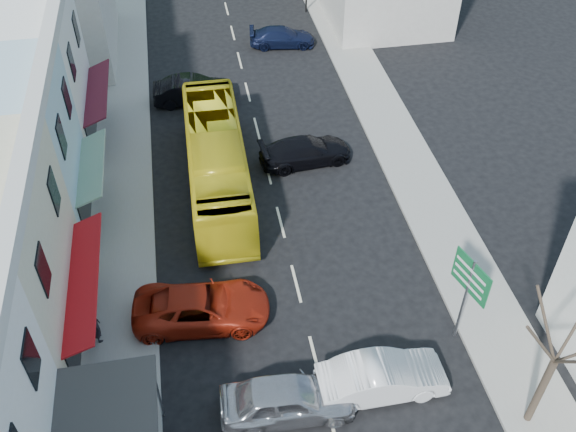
# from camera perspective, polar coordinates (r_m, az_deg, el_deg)

# --- Properties ---
(ground) EXTENTS (120.00, 120.00, 0.00)m
(ground) POSITION_cam_1_polar(r_m,az_deg,el_deg) (25.76, 2.44, -12.58)
(ground) COLOR black
(ground) RESTS_ON ground
(sidewalk_left) EXTENTS (3.00, 52.00, 0.15)m
(sidewalk_left) POSITION_cam_1_polar(r_m,az_deg,el_deg) (32.37, -14.48, 0.33)
(sidewalk_left) COLOR gray
(sidewalk_left) RESTS_ON ground
(sidewalk_right) EXTENTS (3.00, 52.00, 0.15)m
(sidewalk_right) POSITION_cam_1_polar(r_m,az_deg,el_deg) (34.03, 11.32, 3.36)
(sidewalk_right) COLOR gray
(sidewalk_right) RESTS_ON ground
(distant_block_left) EXTENTS (8.00, 10.00, 6.00)m
(distant_block_left) POSITION_cam_1_polar(r_m,az_deg,el_deg) (45.86, -20.73, 16.60)
(distant_block_left) COLOR #B7B2A8
(distant_block_left) RESTS_ON ground
(bus) EXTENTS (2.68, 11.64, 3.10)m
(bus) POSITION_cam_1_polar(r_m,az_deg,el_deg) (32.13, -6.33, 4.71)
(bus) COLOR yellow
(bus) RESTS_ON ground
(car_silver) EXTENTS (4.48, 2.01, 1.40)m
(car_silver) POSITION_cam_1_polar(r_m,az_deg,el_deg) (23.92, -0.02, -16.07)
(car_silver) COLOR #ABABB0
(car_silver) RESTS_ON ground
(car_white) EXTENTS (4.41, 1.84, 1.40)m
(car_white) POSITION_cam_1_polar(r_m,az_deg,el_deg) (24.64, 8.34, -14.14)
(car_white) COLOR white
(car_white) RESTS_ON ground
(car_red) EXTENTS (4.76, 2.34, 1.40)m
(car_red) POSITION_cam_1_polar(r_m,az_deg,el_deg) (26.61, -7.67, -8.11)
(car_red) COLOR #9A1F0E
(car_red) RESTS_ON ground
(car_black_near) EXTENTS (4.66, 2.28, 1.40)m
(car_black_near) POSITION_cam_1_polar(r_m,az_deg,el_deg) (34.15, 1.56, 5.78)
(car_black_near) COLOR black
(car_black_near) RESTS_ON ground
(car_black_far) EXTENTS (4.46, 1.96, 1.40)m
(car_black_far) POSITION_cam_1_polar(r_m,az_deg,el_deg) (39.46, -8.39, 10.88)
(car_black_far) COLOR black
(car_black_far) RESTS_ON ground
(car_navy_far) EXTENTS (4.69, 2.37, 1.40)m
(car_navy_far) POSITION_cam_1_polar(r_m,az_deg,el_deg) (45.28, -0.52, 15.70)
(car_navy_far) COLOR black
(car_navy_far) RESTS_ON ground
(pedestrian_left) EXTENTS (0.57, 0.70, 1.70)m
(pedestrian_left) POSITION_cam_1_polar(r_m,az_deg,el_deg) (26.54, -16.75, -9.31)
(pedestrian_left) COLOR black
(pedestrian_left) RESTS_ON sidewalk_left
(direction_sign) EXTENTS (1.25, 2.07, 4.35)m
(direction_sign) POSITION_cam_1_polar(r_m,az_deg,el_deg) (25.62, 15.41, -7.22)
(direction_sign) COLOR #135E31
(direction_sign) RESTS_ON ground
(street_tree) EXTENTS (3.83, 3.83, 7.23)m
(street_tree) POSITION_cam_1_polar(r_m,az_deg,el_deg) (22.95, 22.60, -11.87)
(street_tree) COLOR #35291F
(street_tree) RESTS_ON ground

